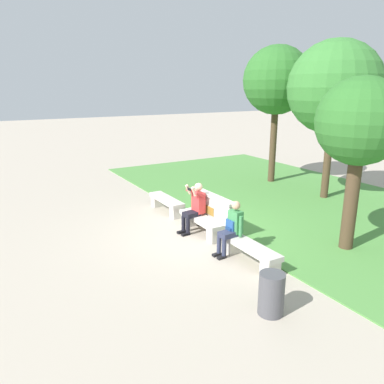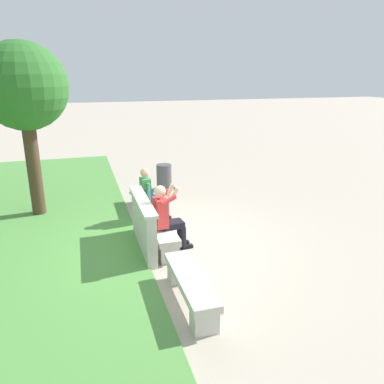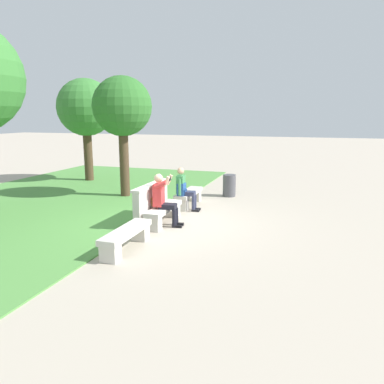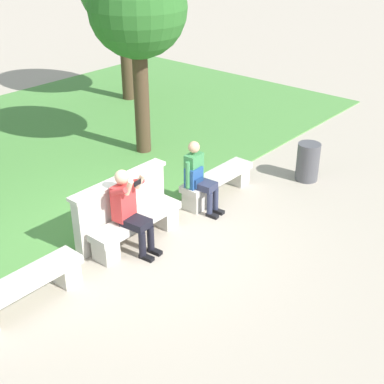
{
  "view_description": "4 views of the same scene",
  "coord_description": "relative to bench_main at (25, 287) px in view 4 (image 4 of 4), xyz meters",
  "views": [
    {
      "loc": [
        7.89,
        -4.91,
        3.76
      ],
      "look_at": [
        -0.46,
        -0.01,
        1.02
      ],
      "focal_mm": 35.0,
      "sensor_mm": 36.0,
      "label": 1
    },
    {
      "loc": [
        -6.71,
        1.38,
        3.3
      ],
      "look_at": [
        0.04,
        -0.65,
        1.06
      ],
      "focal_mm": 35.0,
      "sensor_mm": 36.0,
      "label": 2
    },
    {
      "loc": [
        -8.64,
        -3.56,
        2.76
      ],
      "look_at": [
        0.2,
        -0.7,
        0.83
      ],
      "focal_mm": 35.0,
      "sensor_mm": 36.0,
      "label": 3
    },
    {
      "loc": [
        -4.88,
        -5.33,
        4.68
      ],
      "look_at": [
        0.54,
        -0.68,
        0.91
      ],
      "focal_mm": 50.0,
      "sensor_mm": 36.0,
      "label": 4
    }
  ],
  "objects": [
    {
      "name": "ground_plane",
      "position": [
        2.05,
        0.0,
        -0.29
      ],
      "size": [
        80.0,
        80.0,
        0.0
      ],
      "primitive_type": "plane",
      "color": "#B2A593"
    },
    {
      "name": "bench_main",
      "position": [
        0.0,
        0.0,
        0.0
      ],
      "size": [
        1.67,
        0.4,
        0.45
      ],
      "color": "beige",
      "rests_on": "ground"
    },
    {
      "name": "bench_near",
      "position": [
        2.05,
        0.0,
        0.0
      ],
      "size": [
        1.67,
        0.4,
        0.45
      ],
      "color": "beige",
      "rests_on": "ground"
    },
    {
      "name": "bench_mid",
      "position": [
        4.09,
        0.0,
        0.0
      ],
      "size": [
        1.67,
        0.4,
        0.45
      ],
      "color": "beige",
      "rests_on": "ground"
    },
    {
      "name": "backrest_wall_with_plaque",
      "position": [
        2.05,
        0.34,
        0.22
      ],
      "size": [
        1.85,
        0.24,
        1.01
      ],
      "color": "beige",
      "rests_on": "ground"
    },
    {
      "name": "person_photographer",
      "position": [
        1.85,
        -0.08,
        0.44
      ],
      "size": [
        0.5,
        0.75,
        1.32
      ],
      "color": "black",
      "rests_on": "ground"
    },
    {
      "name": "person_distant",
      "position": [
        3.48,
        -0.07,
        0.38
      ],
      "size": [
        0.48,
        0.69,
        1.26
      ],
      "color": "black",
      "rests_on": "ground"
    },
    {
      "name": "backpack",
      "position": [
        3.42,
        -0.01,
        0.33
      ],
      "size": [
        0.28,
        0.24,
        0.43
      ],
      "color": "#234C8C",
      "rests_on": "bench_mid"
    },
    {
      "name": "tree_left_background",
      "position": [
        4.65,
        2.48,
        2.68
      ],
      "size": [
        1.96,
        1.96,
        4.0
      ],
      "color": "#4C3826",
      "rests_on": "ground"
    },
    {
      "name": "trash_bin",
      "position": [
        5.77,
        -0.91,
        0.08
      ],
      "size": [
        0.44,
        0.44,
        0.75
      ],
      "primitive_type": "cylinder",
      "color": "#4C4C51",
      "rests_on": "ground"
    }
  ]
}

